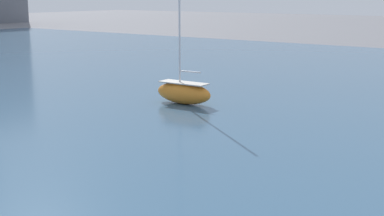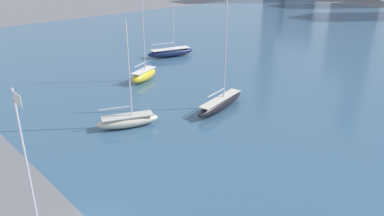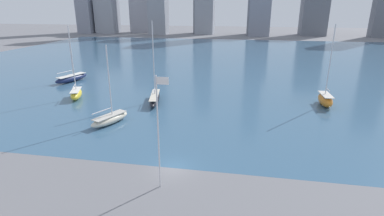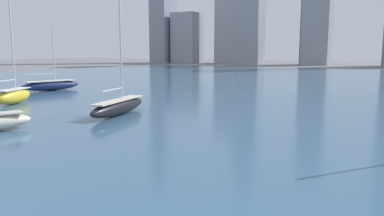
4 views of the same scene
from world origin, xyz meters
name	(u,v)px [view 1 (image 1 of 4)]	position (x,y,z in m)	size (l,w,h in m)	color
sailboat_orange	(184,92)	(22.36, 27.13, 1.21)	(2.30, 6.20, 14.65)	orange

